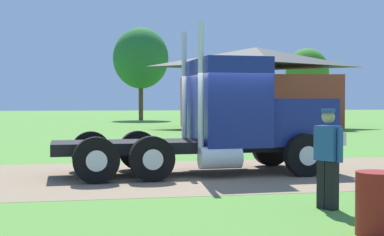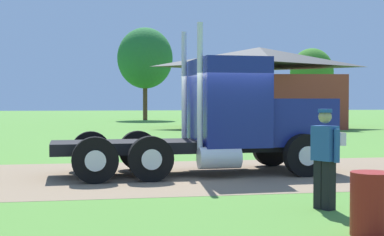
# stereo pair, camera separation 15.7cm
# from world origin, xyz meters

# --- Properties ---
(ground_plane) EXTENTS (200.00, 200.00, 0.00)m
(ground_plane) POSITION_xyz_m (0.00, 0.00, 0.00)
(ground_plane) COLOR #508533
(dirt_track) EXTENTS (120.00, 6.21, 0.01)m
(dirt_track) POSITION_xyz_m (0.00, 0.00, 0.00)
(dirt_track) COLOR #877056
(dirt_track) RESTS_ON ground_plane
(truck_foreground_white) EXTENTS (7.22, 2.91, 3.69)m
(truck_foreground_white) POSITION_xyz_m (0.47, 0.28, 1.34)
(truck_foreground_white) COLOR black
(truck_foreground_white) RESTS_ON ground_plane
(visitor_standing_near) EXTENTS (0.41, 0.54, 1.70)m
(visitor_standing_near) POSITION_xyz_m (0.81, -4.71, 0.92)
(visitor_standing_near) COLOR #264C8C
(visitor_standing_near) RESTS_ON ground_plane
(steel_barrel) EXTENTS (0.58, 0.58, 0.87)m
(steel_barrel) POSITION_xyz_m (0.69, -6.56, 0.43)
(steel_barrel) COLOR maroon
(steel_barrel) RESTS_ON ground_plane
(shed_building) EXTENTS (11.85, 8.91, 5.61)m
(shed_building) POSITION_xyz_m (8.41, 23.77, 2.72)
(shed_building) COLOR #93392B
(shed_building) RESTS_ON ground_plane
(tree_mid) EXTENTS (5.44, 5.44, 9.09)m
(tree_mid) POSITION_xyz_m (2.00, 41.01, 6.08)
(tree_mid) COLOR #513823
(tree_mid) RESTS_ON ground_plane
(tree_right) EXTENTS (4.48, 4.48, 7.37)m
(tree_right) POSITION_xyz_m (19.40, 41.15, 4.89)
(tree_right) COLOR #513823
(tree_right) RESTS_ON ground_plane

